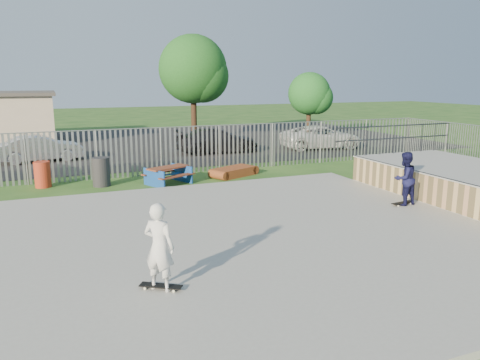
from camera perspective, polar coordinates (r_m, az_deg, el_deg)
name	(u,v)px	position (r m, az deg, el deg)	size (l,w,h in m)	color
ground	(205,246)	(11.51, -4.34, -8.01)	(120.00, 120.00, 0.00)	#224E1A
concrete_slab	(205,243)	(11.49, -4.35, -7.66)	(15.00, 12.00, 0.15)	gray
quarter_pipe	(464,183)	(17.40, 25.69, -0.34)	(5.50, 7.05, 2.19)	tan
fence	(191,170)	(15.77, -6.05, 1.26)	(26.04, 16.02, 2.00)	gray
picnic_table	(168,175)	(18.22, -8.74, 0.57)	(2.02, 1.87, 0.68)	brown
funbox	(234,172)	(19.57, -0.74, 1.01)	(2.02, 1.57, 0.36)	brown
trash_bin_red	(42,174)	(18.97, -22.94, 0.63)	(0.58, 0.58, 0.97)	#A83019
trash_bin_grey	(101,172)	(18.41, -16.57, 0.96)	(0.66, 0.66, 1.10)	#272729
parking_lot	(109,145)	(29.75, -15.67, 4.07)	(40.00, 18.00, 0.02)	black
car_silver	(41,148)	(24.87, -23.13, 3.57)	(1.38, 3.95, 1.30)	silver
car_dark	(217,141)	(25.74, -2.79, 4.83)	(1.87, 4.59, 1.33)	black
car_white	(321,137)	(27.72, 9.88, 5.18)	(2.19, 4.75, 1.32)	silver
tree_mid	(193,69)	(31.40, -5.76, 13.28)	(4.44, 4.44, 6.85)	#3A2517
tree_right	(309,94)	(32.99, 8.44, 10.36)	(2.90, 2.90, 4.47)	#3F2919
skateboard_a	(403,203)	(15.40, 19.21, -2.72)	(0.82, 0.31, 0.08)	black
skateboard_b	(161,287)	(9.02, -9.63, -12.75)	(0.78, 0.61, 0.08)	black
skater_navy	(404,179)	(15.22, 19.41, 0.16)	(0.81, 0.63, 1.66)	#121338
skater_white	(159,247)	(8.72, -9.82, -8.02)	(0.61, 0.40, 1.66)	white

